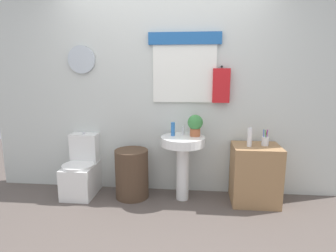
{
  "coord_description": "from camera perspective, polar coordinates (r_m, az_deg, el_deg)",
  "views": [
    {
      "loc": [
        0.38,
        -2.28,
        1.52
      ],
      "look_at": [
        0.08,
        0.8,
        0.9
      ],
      "focal_mm": 29.72,
      "sensor_mm": 36.0,
      "label": 1
    }
  ],
  "objects": [
    {
      "name": "potted_plant",
      "position": [
        3.25,
        5.61,
        0.36
      ],
      "size": [
        0.18,
        0.18,
        0.25
      ],
      "color": "#AD5B38",
      "rests_on": "pedestal_sink"
    },
    {
      "name": "pedestal_sink",
      "position": [
        3.28,
        3.04,
        -5.49
      ],
      "size": [
        0.51,
        0.51,
        0.77
      ],
      "color": "white",
      "rests_on": "ground_plane"
    },
    {
      "name": "toothbrush_cup",
      "position": [
        3.35,
        19.3,
        -2.89
      ],
      "size": [
        0.08,
        0.08,
        0.19
      ],
      "color": "silver",
      "rests_on": "wooden_cabinet"
    },
    {
      "name": "lotion_bottle",
      "position": [
        3.24,
        16.4,
        -2.23
      ],
      "size": [
        0.05,
        0.05,
        0.21
      ],
      "primitive_type": "cylinder",
      "color": "white",
      "rests_on": "wooden_cabinet"
    },
    {
      "name": "laundry_hamper",
      "position": [
        3.45,
        -7.43,
        -9.65
      ],
      "size": [
        0.4,
        0.4,
        0.59
      ],
      "primitive_type": "cylinder",
      "color": "#4C3828",
      "rests_on": "ground_plane"
    },
    {
      "name": "wooden_cabinet",
      "position": [
        3.42,
        17.4,
        -9.42
      ],
      "size": [
        0.53,
        0.44,
        0.69
      ],
      "primitive_type": "cube",
      "color": "#9E754C",
      "rests_on": "ground_plane"
    },
    {
      "name": "ground_plane",
      "position": [
        2.77,
        -3.52,
        -22.06
      ],
      "size": [
        8.0,
        8.0,
        0.0
      ],
      "primitive_type": "plane",
      "color": "#564C47"
    },
    {
      "name": "back_wall",
      "position": [
        3.46,
        -0.7,
        7.69
      ],
      "size": [
        4.4,
        0.18,
        2.6
      ],
      "color": "silver",
      "rests_on": "ground_plane"
    },
    {
      "name": "soap_bottle",
      "position": [
        3.26,
        1.02,
        -0.63
      ],
      "size": [
        0.05,
        0.05,
        0.16
      ],
      "primitive_type": "cylinder",
      "color": "#2D6BB7",
      "rests_on": "pedestal_sink"
    },
    {
      "name": "toilet",
      "position": [
        3.68,
        -17.24,
        -8.9
      ],
      "size": [
        0.38,
        0.51,
        0.76
      ],
      "color": "white",
      "rests_on": "ground_plane"
    },
    {
      "name": "faucet",
      "position": [
        3.33,
        3.17,
        -0.93
      ],
      "size": [
        0.03,
        0.03,
        0.1
      ],
      "primitive_type": "cylinder",
      "color": "silver",
      "rests_on": "pedestal_sink"
    }
  ]
}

